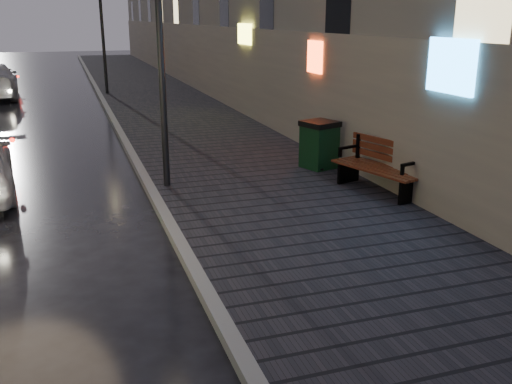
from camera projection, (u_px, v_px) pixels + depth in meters
ground at (95, 363)px, 6.17m from camera, size 120.00×120.00×0.00m
sidewalk at (155, 96)px, 26.36m from camera, size 4.60×58.00×0.15m
curb at (101, 98)px, 25.63m from camera, size 0.20×58.00×0.15m
lamp_near at (159, 22)px, 11.14m from camera, size 0.36×0.36×5.28m
lamp_far at (102, 19)px, 25.64m from camera, size 0.36×0.36×5.28m
bench at (381, 166)px, 11.57m from camera, size 1.24×2.17×1.05m
trash_bin at (319, 144)px, 13.39m from camera, size 0.92×0.92×1.11m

